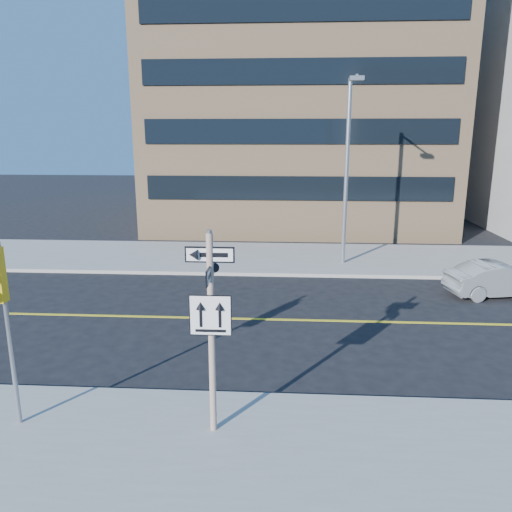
{
  "coord_description": "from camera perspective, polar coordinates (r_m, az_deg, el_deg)",
  "views": [
    {
      "loc": [
        1.39,
        -11.29,
        5.91
      ],
      "look_at": [
        0.45,
        4.0,
        2.13
      ],
      "focal_mm": 35.0,
      "sensor_mm": 36.0,
      "label": 1
    }
  ],
  "objects": [
    {
      "name": "parked_car_b",
      "position": [
        20.59,
        26.1,
        -2.42
      ],
      "size": [
        2.05,
        4.08,
        1.28
      ],
      "primitive_type": "imported",
      "rotation": [
        0.0,
        0.0,
        1.76
      ],
      "color": "gray",
      "rests_on": "ground"
    },
    {
      "name": "building_brick",
      "position": [
        36.43,
        4.71,
        18.69
      ],
      "size": [
        18.0,
        18.0,
        18.0
      ],
      "primitive_type": "cube",
      "color": "tan",
      "rests_on": "ground"
    },
    {
      "name": "sign_pole",
      "position": [
        9.54,
        -5.15,
        -7.55
      ],
      "size": [
        0.92,
        0.92,
        4.06
      ],
      "color": "silver",
      "rests_on": "near_sidewalk"
    },
    {
      "name": "streetlight_a",
      "position": [
        22.23,
        10.43,
        10.67
      ],
      "size": [
        0.55,
        2.25,
        8.0
      ],
      "color": "gray",
      "rests_on": "far_sidewalk"
    },
    {
      "name": "ground",
      "position": [
        12.82,
        -3.2,
        -13.61
      ],
      "size": [
        120.0,
        120.0,
        0.0
      ],
      "primitive_type": "plane",
      "color": "black",
      "rests_on": "ground"
    }
  ]
}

